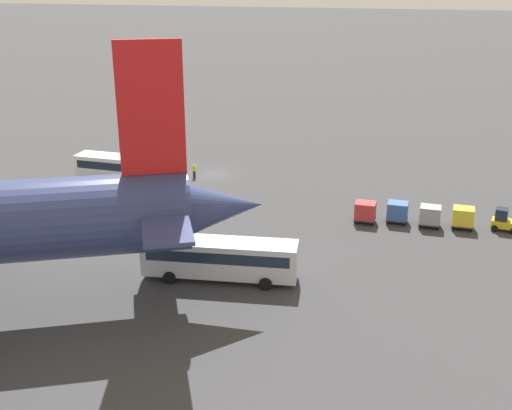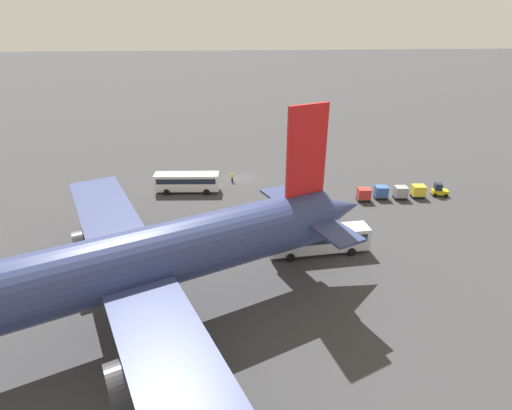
{
  "view_description": "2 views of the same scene",
  "coord_description": "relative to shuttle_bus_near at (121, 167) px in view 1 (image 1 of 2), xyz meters",
  "views": [
    {
      "loc": [
        -20.81,
        69.3,
        23.48
      ],
      "look_at": [
        -10.03,
        21.46,
        4.89
      ],
      "focal_mm": 45.0,
      "sensor_mm": 36.0,
      "label": 1
    },
    {
      "loc": [
        2.9,
        66.51,
        26.15
      ],
      "look_at": [
        -0.91,
        19.88,
        4.02
      ],
      "focal_mm": 28.0,
      "sensor_mm": 36.0,
      "label": 2
    }
  ],
  "objects": [
    {
      "name": "ground_plane",
      "position": [
        -9.2,
        -5.41,
        -1.9
      ],
      "size": [
        600.0,
        600.0,
        0.0
      ],
      "primitive_type": "plane",
      "color": "#38383A"
    },
    {
      "name": "shuttle_bus_near",
      "position": [
        0.0,
        0.0,
        0.0
      ],
      "size": [
        10.47,
        3.44,
        3.17
      ],
      "rotation": [
        0.0,
        0.0,
        -0.07
      ],
      "color": "white",
      "rests_on": "ground"
    },
    {
      "name": "shuttle_bus_far",
      "position": [
        -17.26,
        20.17,
        0.04
      ],
      "size": [
        12.34,
        3.69,
        3.23
      ],
      "rotation": [
        0.0,
        0.0,
        0.08
      ],
      "color": "silver",
      "rests_on": "ground"
    },
    {
      "name": "baggage_tug",
      "position": [
        -40.42,
        4.82,
        -0.96
      ],
      "size": [
        2.62,
        2.06,
        2.1
      ],
      "rotation": [
        0.0,
        0.0,
        -0.21
      ],
      "color": "gold",
      "rests_on": "ground"
    },
    {
      "name": "worker_person",
      "position": [
        -7.44,
        -3.67,
        -1.03
      ],
      "size": [
        0.38,
        0.38,
        1.74
      ],
      "color": "#1E1E2D",
      "rests_on": "ground"
    },
    {
      "name": "cargo_cart_yellow",
      "position": [
        -36.71,
        5.29,
        -0.71
      ],
      "size": [
        2.1,
        1.81,
        2.06
      ],
      "rotation": [
        0.0,
        0.0,
        -0.07
      ],
      "color": "#38383D",
      "rests_on": "ground"
    },
    {
      "name": "cargo_cart_grey",
      "position": [
        -33.69,
        5.56,
        -0.71
      ],
      "size": [
        2.1,
        1.81,
        2.06
      ],
      "rotation": [
        0.0,
        0.0,
        -0.07
      ],
      "color": "#38383D",
      "rests_on": "ground"
    },
    {
      "name": "cargo_cart_blue",
      "position": [
        -30.68,
        5.17,
        -0.71
      ],
      "size": [
        2.1,
        1.81,
        2.06
      ],
      "rotation": [
        0.0,
        0.0,
        -0.07
      ],
      "color": "#38383D",
      "rests_on": "ground"
    },
    {
      "name": "cargo_cart_red",
      "position": [
        -27.67,
        5.82,
        -0.71
      ],
      "size": [
        2.1,
        1.81,
        2.06
      ],
      "rotation": [
        0.0,
        0.0,
        -0.07
      ],
      "color": "#38383D",
      "rests_on": "ground"
    }
  ]
}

